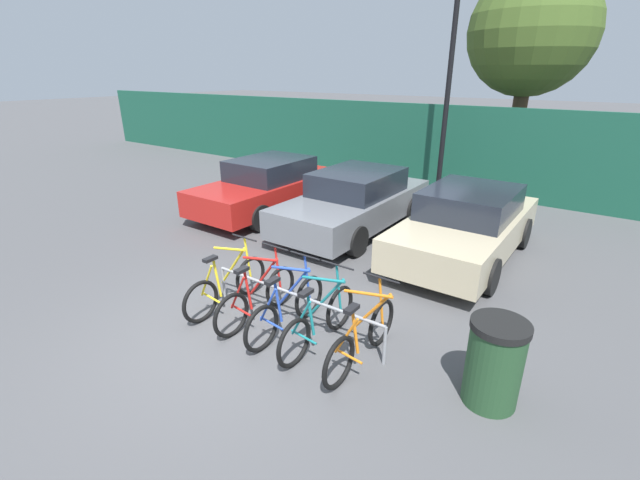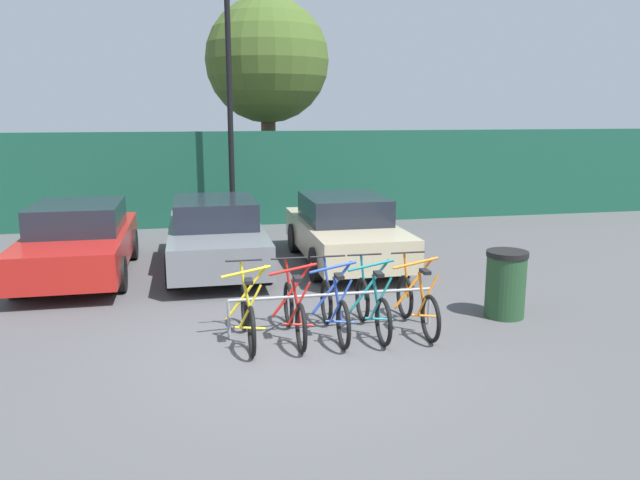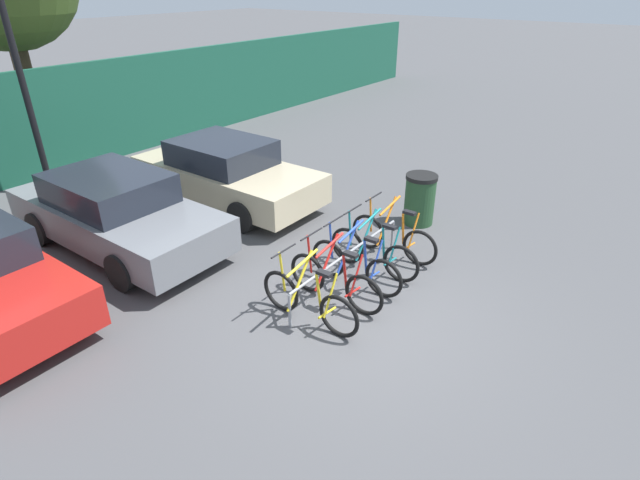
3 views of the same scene
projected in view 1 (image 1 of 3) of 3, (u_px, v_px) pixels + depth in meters
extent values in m
plane|color=#4C4C4F|center=(229.00, 333.00, 6.13)|extent=(120.00, 120.00, 0.00)
cube|color=#19513D|center=(460.00, 150.00, 12.85)|extent=(36.00, 0.16, 2.57)
cylinder|color=gray|center=(293.00, 294.00, 6.09)|extent=(2.94, 0.04, 0.04)
cylinder|color=gray|center=(224.00, 283.00, 6.98)|extent=(0.04, 0.04, 0.55)
cylinder|color=gray|center=(385.00, 346.00, 5.39)|extent=(0.04, 0.04, 0.55)
torus|color=black|center=(201.00, 302.00, 6.32)|extent=(0.06, 0.66, 0.66)
torus|color=black|center=(251.00, 276.00, 7.11)|extent=(0.06, 0.66, 0.66)
cylinder|color=yellow|center=(233.00, 266.00, 6.71)|extent=(0.60, 0.04, 0.76)
cylinder|color=yellow|center=(229.00, 249.00, 6.56)|extent=(0.68, 0.04, 0.16)
cylinder|color=yellow|center=(217.00, 277.00, 6.48)|extent=(0.14, 0.04, 0.63)
cylinder|color=yellow|center=(207.00, 281.00, 6.32)|extent=(0.32, 0.03, 0.58)
cylinder|color=yellow|center=(211.00, 298.00, 6.48)|extent=(0.40, 0.03, 0.08)
cylinder|color=yellow|center=(248.00, 258.00, 6.95)|extent=(0.12, 0.04, 0.69)
cylinder|color=black|center=(244.00, 238.00, 6.79)|extent=(0.52, 0.03, 0.03)
cube|color=black|center=(210.00, 259.00, 6.29)|extent=(0.10, 0.22, 0.05)
torus|color=black|center=(231.00, 315.00, 5.97)|extent=(0.06, 0.66, 0.66)
torus|color=black|center=(280.00, 286.00, 6.76)|extent=(0.06, 0.66, 0.66)
cylinder|color=red|center=(263.00, 277.00, 6.37)|extent=(0.60, 0.04, 0.76)
cylinder|color=red|center=(260.00, 259.00, 6.21)|extent=(0.68, 0.04, 0.16)
cylinder|color=red|center=(248.00, 289.00, 6.13)|extent=(0.14, 0.04, 0.63)
cylinder|color=red|center=(238.00, 293.00, 5.97)|extent=(0.32, 0.03, 0.58)
cylinder|color=red|center=(242.00, 311.00, 6.13)|extent=(0.40, 0.03, 0.08)
cylinder|color=red|center=(278.00, 268.00, 6.60)|extent=(0.12, 0.04, 0.69)
cylinder|color=black|center=(275.00, 247.00, 6.44)|extent=(0.52, 0.03, 0.03)
cube|color=black|center=(242.00, 270.00, 5.94)|extent=(0.10, 0.22, 0.05)
torus|color=black|center=(261.00, 328.00, 5.66)|extent=(0.06, 0.66, 0.66)
torus|color=black|center=(309.00, 297.00, 6.45)|extent=(0.06, 0.66, 0.66)
cylinder|color=#284CB7|center=(293.00, 287.00, 6.06)|extent=(0.60, 0.04, 0.76)
cylinder|color=#284CB7|center=(290.00, 269.00, 5.90)|extent=(0.68, 0.04, 0.16)
cylinder|color=#284CB7|center=(278.00, 301.00, 5.83)|extent=(0.14, 0.04, 0.63)
cylinder|color=#284CB7|center=(268.00, 305.00, 5.67)|extent=(0.32, 0.03, 0.58)
cylinder|color=#284CB7|center=(272.00, 323.00, 5.82)|extent=(0.40, 0.03, 0.08)
cylinder|color=#284CB7|center=(307.00, 277.00, 6.29)|extent=(0.12, 0.04, 0.69)
cylinder|color=black|center=(305.00, 256.00, 6.13)|extent=(0.52, 0.03, 0.03)
cube|color=black|center=(272.00, 281.00, 5.63)|extent=(0.10, 0.22, 0.05)
torus|color=black|center=(294.00, 343.00, 5.36)|extent=(0.06, 0.66, 0.66)
torus|color=black|center=(340.00, 308.00, 6.15)|extent=(0.06, 0.66, 0.66)
cylinder|color=#197A7F|center=(325.00, 299.00, 5.76)|extent=(0.60, 0.04, 0.76)
cylinder|color=#197A7F|center=(323.00, 279.00, 5.60)|extent=(0.68, 0.04, 0.16)
cylinder|color=#197A7F|center=(310.00, 313.00, 5.53)|extent=(0.14, 0.04, 0.63)
cylinder|color=#197A7F|center=(301.00, 318.00, 5.37)|extent=(0.32, 0.03, 0.58)
cylinder|color=#197A7F|center=(304.00, 337.00, 5.52)|extent=(0.40, 0.03, 0.08)
cylinder|color=#197A7F|center=(339.00, 288.00, 6.00)|extent=(0.12, 0.04, 0.69)
cylinder|color=black|center=(337.00, 265.00, 5.83)|extent=(0.52, 0.03, 0.03)
cube|color=black|center=(306.00, 293.00, 5.33)|extent=(0.10, 0.22, 0.05)
torus|color=black|center=(339.00, 363.00, 5.00)|extent=(0.06, 0.66, 0.66)
torus|color=black|center=(381.00, 323.00, 5.79)|extent=(0.06, 0.66, 0.66)
cylinder|color=orange|center=(369.00, 314.00, 5.40)|extent=(0.60, 0.04, 0.76)
cylinder|color=orange|center=(368.00, 294.00, 5.24)|extent=(0.68, 0.04, 0.16)
cylinder|color=orange|center=(355.00, 330.00, 5.16)|extent=(0.14, 0.04, 0.63)
cylinder|color=orange|center=(346.00, 336.00, 5.00)|extent=(0.32, 0.03, 0.58)
cylinder|color=orange|center=(348.00, 356.00, 5.16)|extent=(0.40, 0.03, 0.08)
cylinder|color=orange|center=(381.00, 302.00, 5.63)|extent=(0.12, 0.04, 0.69)
cylinder|color=black|center=(381.00, 278.00, 5.47)|extent=(0.52, 0.03, 0.03)
cube|color=black|center=(352.00, 309.00, 4.97)|extent=(0.10, 0.22, 0.05)
cube|color=red|center=(268.00, 191.00, 11.26)|extent=(1.80, 4.36, 0.62)
cube|color=#1E232D|center=(270.00, 169.00, 11.13)|extent=(1.58, 2.00, 0.52)
cylinder|color=black|center=(276.00, 185.00, 12.77)|extent=(0.20, 0.64, 0.64)
cylinder|color=black|center=(322.00, 194.00, 11.84)|extent=(0.20, 0.64, 0.64)
cylinder|color=black|center=(210.00, 206.00, 10.86)|extent=(0.20, 0.64, 0.64)
cylinder|color=black|center=(260.00, 218.00, 9.93)|extent=(0.20, 0.64, 0.64)
cube|color=slate|center=(354.00, 207.00, 9.94)|extent=(1.80, 4.45, 0.62)
cube|color=#1E232D|center=(357.00, 182.00, 9.82)|extent=(1.58, 2.05, 0.52)
cylinder|color=black|center=(352.00, 198.00, 11.47)|extent=(0.20, 0.64, 0.64)
cylinder|color=black|center=(411.00, 209.00, 10.55)|extent=(0.20, 0.64, 0.64)
cylinder|color=black|center=(291.00, 225.00, 9.52)|extent=(0.20, 0.64, 0.64)
cylinder|color=black|center=(357.00, 241.00, 8.59)|extent=(0.20, 0.64, 0.64)
cube|color=#C1B28E|center=(465.00, 231.00, 8.44)|extent=(1.80, 4.32, 0.62)
cube|color=#1E232D|center=(471.00, 202.00, 8.31)|extent=(1.58, 1.99, 0.52)
cylinder|color=black|center=(445.00, 218.00, 9.94)|extent=(0.20, 0.64, 0.64)
cylinder|color=black|center=(523.00, 233.00, 9.02)|extent=(0.20, 0.64, 0.64)
cylinder|color=black|center=(397.00, 253.00, 8.04)|extent=(0.20, 0.64, 0.64)
cylinder|color=black|center=(490.00, 276.00, 7.12)|extent=(0.20, 0.64, 0.64)
cylinder|color=black|center=(449.00, 83.00, 11.50)|extent=(0.14, 0.14, 6.39)
cylinder|color=#234728|center=(494.00, 366.00, 4.72)|extent=(0.60, 0.60, 0.95)
cylinder|color=black|center=(501.00, 326.00, 4.53)|extent=(0.63, 0.63, 0.08)
cylinder|color=brown|center=(515.00, 136.00, 13.49)|extent=(0.44, 0.44, 3.21)
sphere|color=#425B23|center=(532.00, 32.00, 12.40)|extent=(3.63, 3.63, 3.63)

